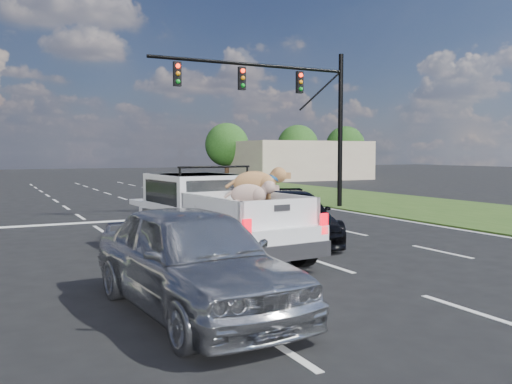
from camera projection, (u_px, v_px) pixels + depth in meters
ground at (258, 272)px, 11.42m from camera, size 160.00×160.00×0.00m
road_markings at (165, 232)px, 17.26m from camera, size 17.75×60.00×0.01m
grass_shoulder_right at (470, 212)px, 22.61m from camera, size 8.00×60.00×0.06m
traffic_signal at (295, 102)px, 23.66m from camera, size 9.11×0.31×7.00m
building_right at (302, 160)px, 51.45m from camera, size 12.00×7.00×3.60m
tree_far_d at (227, 145)px, 52.21m from camera, size 4.20×4.20×5.40m
tree_far_e at (298, 145)px, 55.81m from camera, size 4.20×4.20×5.40m
tree_far_f at (345, 146)px, 58.51m from camera, size 4.20×4.20×5.40m
pickup_truck at (217, 212)px, 13.45m from camera, size 2.71×6.02×2.20m
silver_sedan at (193, 259)px, 8.54m from camera, size 2.38×5.14×1.70m
black_coupe at (292, 217)px, 15.42m from camera, size 3.36×5.23×1.41m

